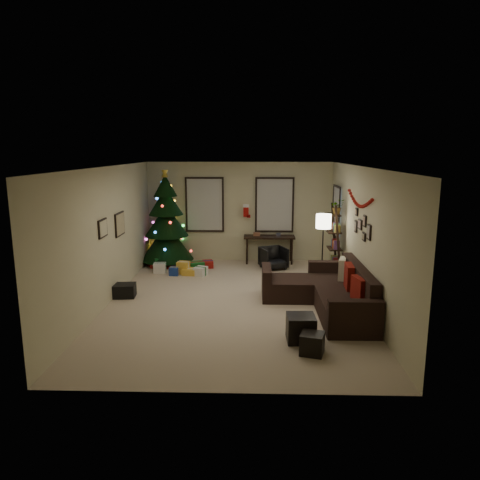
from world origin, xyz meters
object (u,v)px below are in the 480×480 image
Objects in this scene: christmas_tree at (166,224)px; sofa at (328,293)px; bookshelf at (335,243)px; desk at (269,239)px; desk_chair at (273,258)px.

sofa is (3.76, -3.31, -0.79)m from christmas_tree.
christmas_tree reaches higher than bookshelf.
desk is at bearing 4.52° from christmas_tree.
desk is 0.76× the size of bookshelf.
christmas_tree is at bearing -175.48° from desk.
desk_chair is (-0.93, 2.87, 0.00)m from sofa.
christmas_tree is 5.07m from sofa.
sofa is 2.02× the size of desk.
sofa is at bearing -41.32° from christmas_tree.
sofa reaches higher than desk.
sofa is 3.69m from desk.
bookshelf is (0.46, 1.96, 0.59)m from sofa.
christmas_tree is 1.90× the size of desk.
christmas_tree is 1.45× the size of bookshelf.
christmas_tree is at bearing 162.30° from bookshelf.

